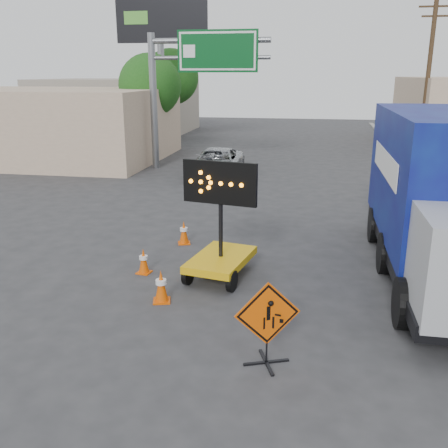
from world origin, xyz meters
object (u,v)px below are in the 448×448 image
(arrow_board, at_px, (221,252))
(pickup_truck, at_px, (217,163))
(box_truck, at_px, (442,206))
(construction_sign, at_px, (267,321))

(arrow_board, distance_m, pickup_truck, 12.57)
(arrow_board, bearing_deg, box_truck, 21.89)
(construction_sign, relative_size, pickup_truck, 0.32)
(construction_sign, xyz_separation_m, pickup_truck, (-4.02, 15.98, -0.14))
(pickup_truck, distance_m, box_truck, 13.76)
(construction_sign, bearing_deg, pickup_truck, 82.97)
(construction_sign, relative_size, arrow_board, 0.53)
(construction_sign, relative_size, box_truck, 0.18)
(arrow_board, relative_size, box_truck, 0.35)
(construction_sign, distance_m, pickup_truck, 16.48)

